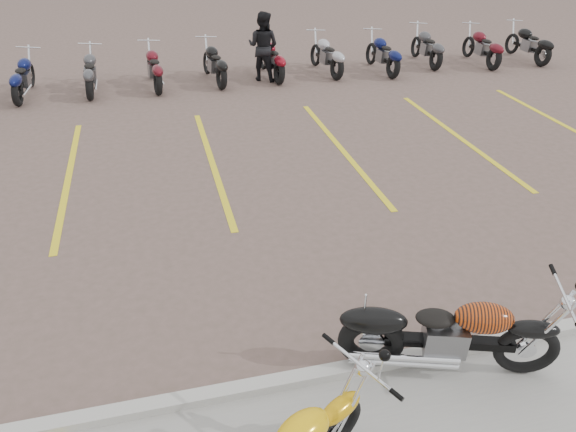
% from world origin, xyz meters
% --- Properties ---
extents(ground, '(100.00, 100.00, 0.00)m').
position_xyz_m(ground, '(0.00, 0.00, 0.00)').
color(ground, brown).
rests_on(ground, ground).
extents(curb, '(60.00, 0.18, 0.12)m').
position_xyz_m(curb, '(0.00, -2.00, 0.06)').
color(curb, '#ADAAA3').
rests_on(curb, ground).
extents(parking_stripes, '(38.00, 5.50, 0.01)m').
position_xyz_m(parking_stripes, '(0.00, 4.00, 0.00)').
color(parking_stripes, yellow).
rests_on(parking_stripes, ground).
extents(flame_cruiser, '(2.29, 0.91, 0.98)m').
position_xyz_m(flame_cruiser, '(1.72, -2.16, 0.48)').
color(flame_cruiser, black).
rests_on(flame_cruiser, ground).
extents(person_b, '(1.15, 1.11, 1.87)m').
position_xyz_m(person_b, '(2.18, 9.29, 0.93)').
color(person_b, black).
rests_on(person_b, ground).
extents(bg_bike_row, '(20.51, 2.02, 1.10)m').
position_xyz_m(bg_bike_row, '(0.77, 9.50, 0.55)').
color(bg_bike_row, black).
rests_on(bg_bike_row, ground).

